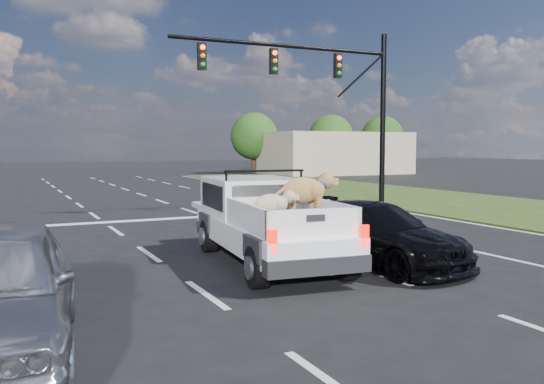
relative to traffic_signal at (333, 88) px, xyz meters
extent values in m
plane|color=black|center=(-7.20, -10.50, -4.73)|extent=(160.00, 160.00, 0.00)
cube|color=silver|center=(-8.95, -4.50, -4.72)|extent=(0.12, 60.00, 0.01)
cube|color=silver|center=(-5.45, -4.50, -4.72)|extent=(0.12, 60.00, 0.01)
cube|color=silver|center=(-1.95, -4.50, -4.72)|extent=(0.12, 60.00, 0.01)
cube|color=silver|center=(1.60, -4.50, -4.72)|extent=(0.15, 60.00, 0.01)
cube|color=silver|center=(-7.20, -0.50, -4.72)|extent=(17.00, 0.45, 0.01)
cube|color=#223D13|center=(5.80, -4.50, -4.70)|extent=(8.00, 60.00, 0.06)
cylinder|color=black|center=(2.40, 0.00, -1.23)|extent=(0.22, 0.22, 7.00)
cylinder|color=black|center=(-2.10, 0.00, 1.47)|extent=(9.00, 0.14, 0.14)
cube|color=black|center=(0.20, 0.00, 0.87)|extent=(0.30, 0.18, 0.95)
sphere|color=#FF2C07|center=(0.20, -0.11, 1.17)|extent=(0.18, 0.18, 0.18)
cube|color=black|center=(-2.60, 0.00, 0.87)|extent=(0.30, 0.18, 0.95)
sphere|color=#FF2C07|center=(-2.60, -0.11, 1.17)|extent=(0.18, 0.18, 0.18)
cube|color=black|center=(-5.40, 0.00, 0.87)|extent=(0.30, 0.18, 0.95)
sphere|color=#FF2C07|center=(-5.40, -0.11, 1.17)|extent=(0.18, 0.18, 0.18)
cube|color=tan|center=(14.80, 23.50, -2.93)|extent=(12.00, 7.00, 3.60)
cylinder|color=#332114|center=(8.80, 27.50, -3.65)|extent=(0.44, 0.44, 2.16)
sphere|color=#1A3B10|center=(8.80, 27.50, -1.43)|extent=(4.20, 4.20, 4.20)
cylinder|color=#332114|center=(16.80, 27.50, -3.65)|extent=(0.44, 0.44, 2.16)
sphere|color=#1A3B10|center=(16.80, 27.50, -1.43)|extent=(4.20, 4.20, 4.20)
cylinder|color=#332114|center=(22.80, 27.50, -3.65)|extent=(0.44, 0.44, 2.16)
sphere|color=#1A3B10|center=(22.80, 27.50, -1.43)|extent=(4.20, 4.20, 4.20)
cylinder|color=black|center=(-8.00, -10.49, -4.35)|extent=(0.35, 0.78, 0.75)
cylinder|color=black|center=(-6.29, -10.67, -4.35)|extent=(0.35, 0.78, 0.75)
cylinder|color=black|center=(-7.61, -6.86, -4.35)|extent=(0.35, 0.78, 0.75)
cylinder|color=black|center=(-5.90, -7.04, -4.35)|extent=(0.35, 0.78, 0.75)
cube|color=white|center=(-6.95, -8.71, -4.07)|extent=(2.42, 5.40, 0.51)
cube|color=white|center=(-6.82, -7.49, -3.39)|extent=(2.05, 2.45, 0.85)
cube|color=black|center=(-6.93, -8.60, -3.36)|extent=(1.52, 0.19, 0.61)
cylinder|color=black|center=(-6.92, -8.47, -2.77)|extent=(1.77, 0.24, 0.05)
cube|color=black|center=(-7.07, -9.87, -3.85)|extent=(2.01, 2.69, 0.06)
cube|color=white|center=(-7.90, -9.78, -3.56)|extent=(0.34, 2.51, 0.51)
cube|color=white|center=(-6.23, -9.96, -3.56)|extent=(0.34, 2.51, 0.51)
cube|color=white|center=(-7.20, -11.08, -3.56)|extent=(1.76, 0.26, 0.51)
cube|color=red|center=(-8.05, -11.20, -3.79)|extent=(0.16, 0.08, 0.39)
cube|color=red|center=(-6.38, -11.37, -3.79)|extent=(0.16, 0.08, 0.39)
cube|color=black|center=(-7.21, -11.22, -4.25)|extent=(1.92, 0.49, 0.30)
imported|color=black|center=(-5.00, -9.71, -4.07)|extent=(2.57, 4.76, 1.31)
camera|label=1|loc=(-12.05, -19.49, -2.23)|focal=38.00mm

